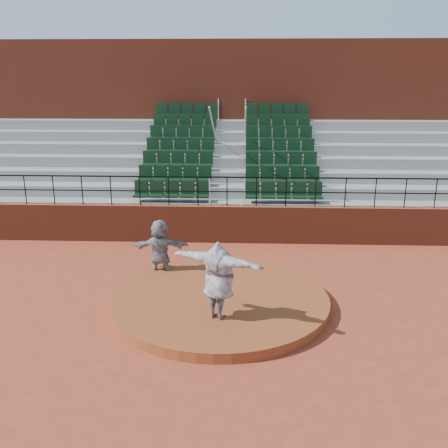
# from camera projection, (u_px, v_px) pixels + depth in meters

# --- Properties ---
(ground) EXTENTS (90.00, 90.00, 0.00)m
(ground) POSITION_uv_depth(u_px,v_px,m) (220.00, 305.00, 12.70)
(ground) COLOR #973922
(ground) RESTS_ON ground
(pitchers_mound) EXTENTS (5.50, 5.50, 0.25)m
(pitchers_mound) POSITION_uv_depth(u_px,v_px,m) (220.00, 300.00, 12.67)
(pitchers_mound) COLOR brown
(pitchers_mound) RESTS_ON ground
(pitching_rubber) EXTENTS (0.60, 0.15, 0.03)m
(pitching_rubber) POSITION_uv_depth(u_px,v_px,m) (220.00, 293.00, 12.77)
(pitching_rubber) COLOR white
(pitching_rubber) RESTS_ON pitchers_mound
(boundary_wall) EXTENTS (24.00, 0.30, 1.30)m
(boundary_wall) POSITION_uv_depth(u_px,v_px,m) (227.00, 224.00, 17.30)
(boundary_wall) COLOR maroon
(boundary_wall) RESTS_ON ground
(wall_railing) EXTENTS (24.04, 0.05, 1.03)m
(wall_railing) POSITION_uv_depth(u_px,v_px,m) (227.00, 185.00, 16.90)
(wall_railing) COLOR black
(wall_railing) RESTS_ON boundary_wall
(seating_deck) EXTENTS (24.00, 5.97, 4.63)m
(seating_deck) POSITION_uv_depth(u_px,v_px,m) (230.00, 180.00, 20.57)
(seating_deck) COLOR gray
(seating_deck) RESTS_ON ground
(press_box_facade) EXTENTS (24.00, 3.00, 7.10)m
(press_box_facade) POSITION_uv_depth(u_px,v_px,m) (233.00, 120.00, 23.74)
(press_box_facade) COLOR maroon
(press_box_facade) RESTS_ON ground
(pitcher) EXTENTS (2.32, 1.51, 1.85)m
(pitcher) POSITION_uv_depth(u_px,v_px,m) (218.00, 280.00, 11.27)
(pitcher) COLOR black
(pitcher) RESTS_ON pitchers_mound
(fielder) EXTENTS (1.63, 0.59, 1.74)m
(fielder) POSITION_uv_depth(u_px,v_px,m) (160.00, 249.00, 14.18)
(fielder) COLOR black
(fielder) RESTS_ON ground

